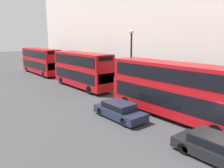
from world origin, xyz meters
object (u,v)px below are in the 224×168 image
(bus_second_in_queue, at_px, (82,69))
(car_hatchback, at_px, (119,110))
(car_dark_sedan, at_px, (216,147))
(bus_third_in_queue, at_px, (41,60))
(pedestrian, at_px, (71,72))
(bus_leading, at_px, (173,88))

(bus_second_in_queue, bearing_deg, car_hatchback, -107.13)
(bus_second_in_queue, distance_m, car_dark_sedan, 19.03)
(car_hatchback, bearing_deg, bus_third_in_queue, 82.11)
(bus_third_in_queue, xyz_separation_m, car_dark_sedan, (-3.40, -32.15, -1.70))
(bus_third_in_queue, relative_size, car_dark_sedan, 2.53)
(bus_second_in_queue, distance_m, pedestrian, 8.57)
(bus_second_in_queue, xyz_separation_m, bus_third_in_queue, (-0.00, 13.50, -0.03))
(bus_second_in_queue, height_order, car_hatchback, bus_second_in_queue)
(bus_third_in_queue, distance_m, car_dark_sedan, 32.37)
(bus_second_in_queue, relative_size, bus_third_in_queue, 0.90)
(car_dark_sedan, distance_m, car_hatchback, 7.62)
(bus_second_in_queue, relative_size, car_dark_sedan, 2.28)
(bus_third_in_queue, relative_size, pedestrian, 6.47)
(car_dark_sedan, bearing_deg, pedestrian, 76.83)
(bus_second_in_queue, bearing_deg, car_dark_sedan, -100.33)
(bus_third_in_queue, bearing_deg, car_hatchback, -97.89)
(bus_leading, bearing_deg, bus_third_in_queue, 90.00)
(bus_leading, bearing_deg, pedestrian, 82.50)
(car_dark_sedan, bearing_deg, bus_leading, 56.68)
(bus_third_in_queue, xyz_separation_m, car_hatchback, (-3.40, -24.53, -1.70))
(bus_leading, relative_size, bus_third_in_queue, 1.02)
(car_dark_sedan, xyz_separation_m, car_hatchback, (-0.00, 7.62, -0.00))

